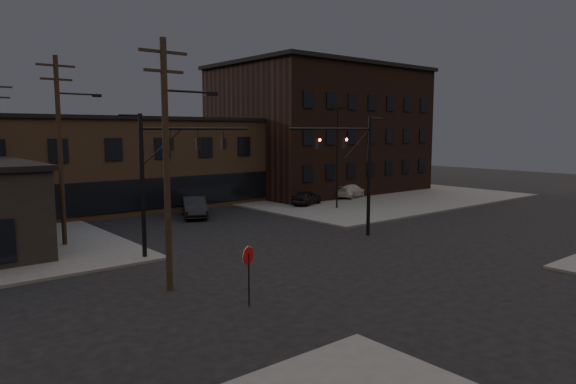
% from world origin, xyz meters
% --- Properties ---
extents(ground, '(140.00, 140.00, 0.00)m').
position_xyz_m(ground, '(0.00, 0.00, 0.00)').
color(ground, black).
rests_on(ground, ground).
extents(sidewalk_ne, '(30.00, 30.00, 0.15)m').
position_xyz_m(sidewalk_ne, '(22.00, 22.00, 0.07)').
color(sidewalk_ne, '#474744').
rests_on(sidewalk_ne, ground).
extents(building_row, '(40.00, 12.00, 8.00)m').
position_xyz_m(building_row, '(0.00, 28.00, 4.00)').
color(building_row, brown).
rests_on(building_row, ground).
extents(building_right, '(22.00, 16.00, 14.00)m').
position_xyz_m(building_right, '(22.00, 26.00, 7.00)').
color(building_right, black).
rests_on(building_right, ground).
extents(traffic_signal_near, '(7.12, 0.24, 8.00)m').
position_xyz_m(traffic_signal_near, '(5.36, 4.50, 4.93)').
color(traffic_signal_near, black).
rests_on(traffic_signal_near, ground).
extents(traffic_signal_far, '(7.12, 0.24, 8.00)m').
position_xyz_m(traffic_signal_far, '(-6.72, 8.00, 5.01)').
color(traffic_signal_far, black).
rests_on(traffic_signal_far, ground).
extents(stop_sign, '(0.72, 0.33, 2.48)m').
position_xyz_m(stop_sign, '(-8.00, -1.99, 1.84)').
color(stop_sign, black).
rests_on(stop_sign, ground).
extents(utility_pole_near, '(3.70, 0.28, 11.00)m').
position_xyz_m(utility_pole_near, '(-9.43, 2.00, 5.87)').
color(utility_pole_near, black).
rests_on(utility_pole_near, ground).
extents(utility_pole_mid, '(3.70, 0.28, 11.50)m').
position_xyz_m(utility_pole_mid, '(-10.44, 14.00, 6.13)').
color(utility_pole_mid, black).
rests_on(utility_pole_mid, ground).
extents(utility_pole_far, '(2.20, 0.28, 11.00)m').
position_xyz_m(utility_pole_far, '(-11.50, 26.00, 5.78)').
color(utility_pole_far, black).
rests_on(utility_pole_far, ground).
extents(lot_light_a, '(1.50, 0.28, 9.14)m').
position_xyz_m(lot_light_a, '(13.00, 14.00, 5.51)').
color(lot_light_a, black).
rests_on(lot_light_a, ground).
extents(lot_light_b, '(1.50, 0.28, 9.14)m').
position_xyz_m(lot_light_b, '(19.00, 19.00, 5.51)').
color(lot_light_b, black).
rests_on(lot_light_b, ground).
extents(parked_car_lot_a, '(4.18, 2.87, 1.32)m').
position_xyz_m(parked_car_lot_a, '(12.28, 17.28, 0.81)').
color(parked_car_lot_a, black).
rests_on(parked_car_lot_a, sidewalk_ne).
extents(parked_car_lot_b, '(5.19, 3.41, 1.40)m').
position_xyz_m(parked_car_lot_b, '(19.41, 18.41, 0.85)').
color(parked_car_lot_b, '#B2B2B4').
rests_on(parked_car_lot_b, sidewalk_ne).
extents(car_crossing, '(3.76, 5.44, 1.70)m').
position_xyz_m(car_crossing, '(1.04, 18.58, 0.85)').
color(car_crossing, black).
rests_on(car_crossing, ground).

